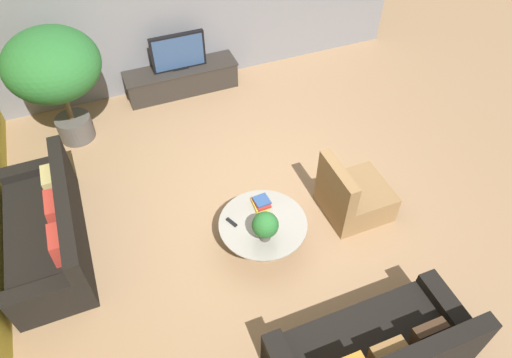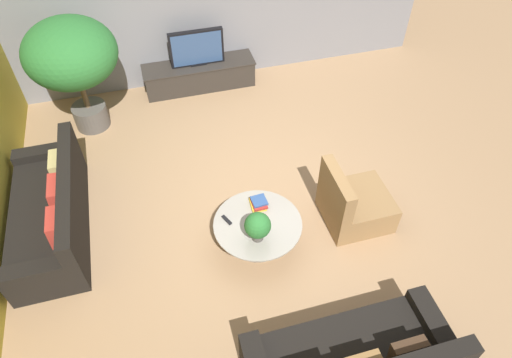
{
  "view_description": "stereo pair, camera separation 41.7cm",
  "coord_description": "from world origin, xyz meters",
  "px_view_note": "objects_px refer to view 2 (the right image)",
  "views": [
    {
      "loc": [
        -1.57,
        -3.57,
        4.67
      ],
      "look_at": [
        -0.14,
        0.04,
        0.55
      ],
      "focal_mm": 32.0,
      "sensor_mm": 36.0,
      "label": 1
    },
    {
      "loc": [
        -1.18,
        -3.71,
        4.67
      ],
      "look_at": [
        -0.14,
        0.04,
        0.55
      ],
      "focal_mm": 32.0,
      "sensor_mm": 36.0,
      "label": 2
    }
  ],
  "objects_px": {
    "media_console": "(200,75)",
    "armchair_wicker": "(353,204)",
    "couch_by_wall": "(52,213)",
    "potted_plant_tabletop": "(258,226)",
    "coffee_table": "(258,229)",
    "potted_palm_tall": "(72,57)",
    "television": "(197,48)"
  },
  "relations": [
    {
      "from": "television",
      "to": "coffee_table",
      "type": "distance_m",
      "value": 3.49
    },
    {
      "from": "media_console",
      "to": "television",
      "type": "xyz_separation_m",
      "value": [
        -0.0,
        -0.0,
        0.51
      ]
    },
    {
      "from": "potted_palm_tall",
      "to": "potted_plant_tabletop",
      "type": "height_order",
      "value": "potted_palm_tall"
    },
    {
      "from": "couch_by_wall",
      "to": "potted_plant_tabletop",
      "type": "relative_size",
      "value": 5.35
    },
    {
      "from": "television",
      "to": "armchair_wicker",
      "type": "distance_m",
      "value": 3.68
    },
    {
      "from": "television",
      "to": "coffee_table",
      "type": "relative_size",
      "value": 0.84
    },
    {
      "from": "couch_by_wall",
      "to": "armchair_wicker",
      "type": "height_order",
      "value": "armchair_wicker"
    },
    {
      "from": "television",
      "to": "potted_palm_tall",
      "type": "height_order",
      "value": "potted_palm_tall"
    },
    {
      "from": "potted_palm_tall",
      "to": "media_console",
      "type": "bearing_deg",
      "value": 17.34
    },
    {
      "from": "media_console",
      "to": "coffee_table",
      "type": "relative_size",
      "value": 1.78
    },
    {
      "from": "television",
      "to": "armchair_wicker",
      "type": "height_order",
      "value": "television"
    },
    {
      "from": "couch_by_wall",
      "to": "potted_plant_tabletop",
      "type": "height_order",
      "value": "couch_by_wall"
    },
    {
      "from": "potted_palm_tall",
      "to": "potted_plant_tabletop",
      "type": "xyz_separation_m",
      "value": [
        1.83,
        -3.1,
        -0.6
      ]
    },
    {
      "from": "media_console",
      "to": "potted_palm_tall",
      "type": "distance_m",
      "value": 2.15
    },
    {
      "from": "coffee_table",
      "to": "armchair_wicker",
      "type": "relative_size",
      "value": 1.23
    },
    {
      "from": "media_console",
      "to": "television",
      "type": "relative_size",
      "value": 2.12
    },
    {
      "from": "potted_plant_tabletop",
      "to": "potted_palm_tall",
      "type": "bearing_deg",
      "value": 120.5
    },
    {
      "from": "media_console",
      "to": "couch_by_wall",
      "type": "distance_m",
      "value": 3.45
    },
    {
      "from": "media_console",
      "to": "armchair_wicker",
      "type": "distance_m",
      "value": 3.65
    },
    {
      "from": "media_console",
      "to": "armchair_wicker",
      "type": "bearing_deg",
      "value": -68.66
    },
    {
      "from": "couch_by_wall",
      "to": "media_console",
      "type": "bearing_deg",
      "value": 137.7
    },
    {
      "from": "potted_plant_tabletop",
      "to": "armchair_wicker",
      "type": "bearing_deg",
      "value": 11.29
    },
    {
      "from": "potted_plant_tabletop",
      "to": "coffee_table",
      "type": "bearing_deg",
      "value": 73.87
    },
    {
      "from": "couch_by_wall",
      "to": "potted_plant_tabletop",
      "type": "bearing_deg",
      "value": 64.27
    },
    {
      "from": "coffee_table",
      "to": "potted_palm_tall",
      "type": "relative_size",
      "value": 0.6
    },
    {
      "from": "coffee_table",
      "to": "couch_by_wall",
      "type": "relative_size",
      "value": 0.5
    },
    {
      "from": "media_console",
      "to": "coffee_table",
      "type": "distance_m",
      "value": 3.46
    },
    {
      "from": "armchair_wicker",
      "to": "media_console",
      "type": "bearing_deg",
      "value": 21.34
    },
    {
      "from": "couch_by_wall",
      "to": "potted_plant_tabletop",
      "type": "xyz_separation_m",
      "value": [
        2.32,
        -1.12,
        0.34
      ]
    },
    {
      "from": "couch_by_wall",
      "to": "potted_palm_tall",
      "type": "xyz_separation_m",
      "value": [
        0.5,
        1.98,
        0.93
      ]
    },
    {
      "from": "television",
      "to": "potted_plant_tabletop",
      "type": "xyz_separation_m",
      "value": [
        -0.0,
        -3.67,
        -0.12
      ]
    },
    {
      "from": "armchair_wicker",
      "to": "potted_palm_tall",
      "type": "height_order",
      "value": "potted_palm_tall"
    }
  ]
}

